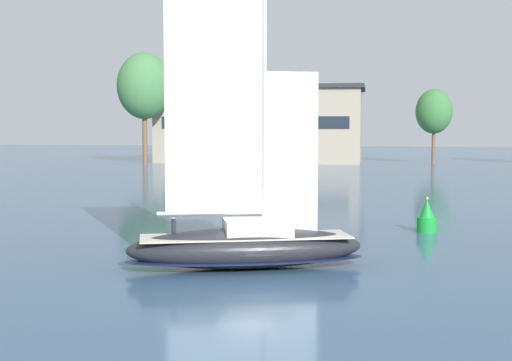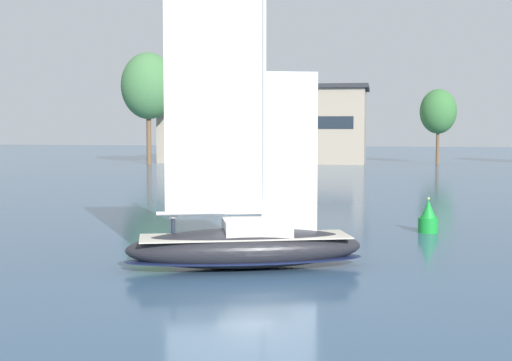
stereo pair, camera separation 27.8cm
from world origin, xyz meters
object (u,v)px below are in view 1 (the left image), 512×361
tree_shore_right (434,112)px  sailboat_main (246,243)px  sailboat_moored_far_slip (220,185)px  channel_buoy (427,218)px  sailboat_moored_mid_channel (211,165)px  tree_shore_center (144,86)px

tree_shore_right → sailboat_main: 96.86m
sailboat_main → sailboat_moored_far_slip: sailboat_main is taller
sailboat_main → channel_buoy: 15.82m
tree_shore_right → sailboat_moored_mid_channel: tree_shore_right is taller
sailboat_main → sailboat_moored_mid_channel: (-17.84, 70.87, -0.40)m
sailboat_moored_far_slip → sailboat_moored_mid_channel: bearing=104.4°
sailboat_moored_far_slip → sailboat_main: bearing=-76.1°
tree_shore_right → sailboat_moored_mid_channel: 42.68m
tree_shore_center → channel_buoy: bearing=-59.9°
tree_shore_right → channel_buoy: 83.00m
sailboat_main → sailboat_moored_far_slip: 40.74m
sailboat_main → sailboat_moored_far_slip: bearing=103.9°
tree_shore_center → sailboat_main: bearing=-69.0°
sailboat_main → channel_buoy: (9.20, 12.87, -0.32)m
tree_shore_center → sailboat_main: 92.44m
tree_shore_right → sailboat_moored_mid_channel: (-34.10, -24.28, -8.29)m
sailboat_moored_mid_channel → sailboat_moored_far_slip: size_ratio=1.49×
tree_shore_right → sailboat_moored_mid_channel: bearing=-144.5°
sailboat_main → sailboat_moored_mid_channel: 73.08m
sailboat_moored_mid_channel → tree_shore_right: bearing=35.5°
sailboat_moored_mid_channel → tree_shore_center: bearing=135.8°
tree_shore_center → channel_buoy: (42.10, -72.66, -12.52)m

